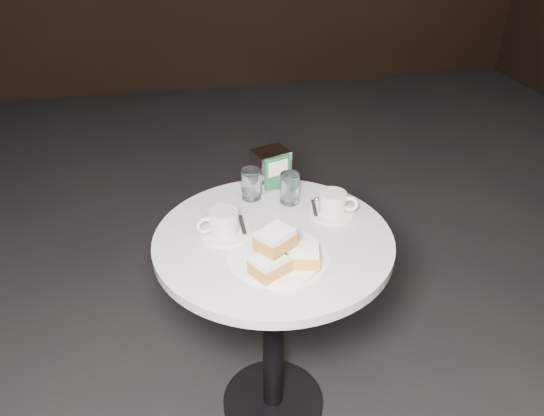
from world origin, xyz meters
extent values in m
plane|color=black|center=(0.00, 0.00, 0.00)|extent=(7.00, 7.00, 0.00)
cylinder|color=black|center=(0.00, 0.00, 0.01)|extent=(0.36, 0.36, 0.03)
cylinder|color=black|center=(0.00, 0.00, 0.36)|extent=(0.07, 0.07, 0.70)
cylinder|color=white|center=(0.00, 0.00, 0.73)|extent=(0.70, 0.70, 0.03)
cylinder|color=white|center=(-0.01, -0.10, 0.75)|extent=(0.35, 0.35, 0.00)
cylinder|color=white|center=(-0.01, -0.15, 0.75)|extent=(0.22, 0.22, 0.01)
cube|color=#C2823B|center=(-0.04, -0.18, 0.78)|extent=(0.12, 0.11, 0.03)
cube|color=white|center=(-0.04, -0.18, 0.80)|extent=(0.11, 0.10, 0.01)
cube|color=gold|center=(0.05, -0.15, 0.78)|extent=(0.11, 0.09, 0.03)
cube|color=white|center=(0.05, -0.15, 0.80)|extent=(0.10, 0.09, 0.01)
cube|color=#CD813F|center=(-0.01, -0.12, 0.81)|extent=(0.12, 0.12, 0.03)
cube|color=white|center=(-0.01, -0.12, 0.83)|extent=(0.11, 0.11, 0.01)
cube|color=#C6843D|center=(-0.02, -0.15, 0.84)|extent=(0.12, 0.12, 0.03)
cube|color=white|center=(-0.02, -0.15, 0.86)|extent=(0.11, 0.11, 0.01)
cylinder|color=white|center=(-0.14, 0.04, 0.75)|extent=(0.18, 0.18, 0.01)
cylinder|color=beige|center=(-0.14, 0.04, 0.79)|extent=(0.11, 0.11, 0.07)
cylinder|color=#825B47|center=(-0.14, 0.04, 0.82)|extent=(0.10, 0.10, 0.00)
torus|color=silver|center=(-0.19, 0.03, 0.79)|extent=(0.06, 0.03, 0.05)
cube|color=#B2B1B6|center=(-0.08, 0.06, 0.76)|extent=(0.01, 0.11, 0.00)
sphere|color=#B8B8BD|center=(-0.10, 0.11, 0.76)|extent=(0.02, 0.02, 0.02)
cylinder|color=silver|center=(0.20, 0.09, 0.75)|extent=(0.19, 0.19, 0.01)
cylinder|color=silver|center=(0.20, 0.09, 0.79)|extent=(0.11, 0.11, 0.06)
cylinder|color=#825C47|center=(0.20, 0.09, 0.81)|extent=(0.10, 0.10, 0.00)
torus|color=white|center=(0.25, 0.06, 0.79)|extent=(0.05, 0.03, 0.05)
cube|color=#B7B7BC|center=(0.15, 0.11, 0.76)|extent=(0.03, 0.10, 0.00)
sphere|color=silver|center=(0.17, 0.15, 0.76)|extent=(0.02, 0.02, 0.02)
cylinder|color=white|center=(-0.03, 0.23, 0.80)|extent=(0.08, 0.08, 0.10)
cylinder|color=white|center=(-0.03, 0.23, 0.79)|extent=(0.07, 0.07, 0.09)
cylinder|color=silver|center=(0.09, 0.18, 0.80)|extent=(0.08, 0.08, 0.10)
cylinder|color=white|center=(0.09, 0.18, 0.79)|extent=(0.07, 0.07, 0.09)
cube|color=silver|center=(0.05, 0.30, 0.81)|extent=(0.13, 0.12, 0.13)
cube|color=#1B6139|center=(0.07, 0.25, 0.82)|extent=(0.09, 0.03, 0.11)
cube|color=white|center=(0.07, 0.25, 0.83)|extent=(0.07, 0.02, 0.05)
camera|label=1|loc=(-0.25, -1.24, 1.63)|focal=35.00mm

